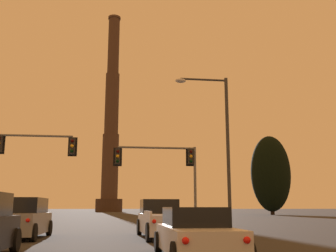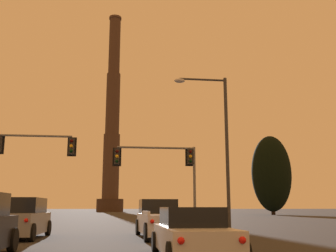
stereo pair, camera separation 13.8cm
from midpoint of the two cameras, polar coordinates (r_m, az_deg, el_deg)
name	(u,v)px [view 1 (the left image)]	position (r m, az deg, el deg)	size (l,w,h in m)	color
pickup_truck_right_lane_front	(163,220)	(19.55, -0.93, -13.51)	(2.34, 5.56, 1.82)	silver
sedan_right_lane_second	(196,234)	(11.72, 3.69, -15.38)	(1.99, 4.71, 1.43)	silver
suv_left_lane_front	(22,219)	(20.08, -20.58, -12.47)	(2.13, 4.92, 1.86)	gray
traffic_light_overhead_left	(21,156)	(26.48, -20.64, -4.09)	(5.27, 0.50, 5.99)	slate
traffic_light_overhead_right	(167,165)	(26.51, -0.25, -5.71)	(5.71, 0.50, 5.45)	slate
street_lamp	(220,136)	(23.07, 7.36, -1.40)	(3.19, 0.36, 9.04)	#38383A
smokestack	(111,131)	(124.52, -8.29, -0.72)	(8.09, 8.09, 63.52)	#3C2B22
treeline_left_mid	(271,173)	(76.70, 14.61, -6.66)	(7.42, 6.67, 14.71)	black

